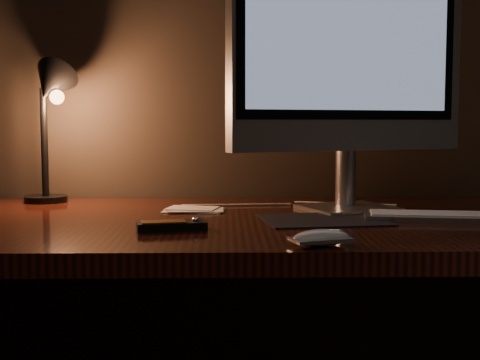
{
  "coord_description": "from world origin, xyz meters",
  "views": [
    {
      "loc": [
        -0.04,
        0.46,
        0.95
      ],
      "look_at": [
        -0.02,
        1.73,
        0.84
      ],
      "focal_mm": 50.0,
      "sensor_mm": 36.0,
      "label": 1
    }
  ],
  "objects_px": {
    "keyboard": "(457,216)",
    "media_remote": "(172,225)",
    "desk_lamp": "(50,105)",
    "mouse": "(321,240)",
    "desk": "(246,270)",
    "monitor": "(351,48)"
  },
  "relations": [
    {
      "from": "desk",
      "to": "keyboard",
      "type": "xyz_separation_m",
      "value": [
        0.44,
        -0.11,
        0.14
      ]
    },
    {
      "from": "media_remote",
      "to": "desk_lamp",
      "type": "xyz_separation_m",
      "value": [
        -0.33,
        0.41,
        0.23
      ]
    },
    {
      "from": "keyboard",
      "to": "mouse",
      "type": "bearing_deg",
      "value": -129.59
    },
    {
      "from": "keyboard",
      "to": "media_remote",
      "type": "bearing_deg",
      "value": -159.22
    },
    {
      "from": "desk",
      "to": "desk_lamp",
      "type": "xyz_separation_m",
      "value": [
        -0.48,
        0.19,
        0.37
      ]
    },
    {
      "from": "desk",
      "to": "monitor",
      "type": "xyz_separation_m",
      "value": [
        0.24,
        0.04,
        0.5
      ]
    },
    {
      "from": "desk",
      "to": "mouse",
      "type": "bearing_deg",
      "value": -74.09
    },
    {
      "from": "desk",
      "to": "desk_lamp",
      "type": "bearing_deg",
      "value": 158.69
    },
    {
      "from": "desk_lamp",
      "to": "keyboard",
      "type": "bearing_deg",
      "value": -26.88
    },
    {
      "from": "monitor",
      "to": "keyboard",
      "type": "distance_m",
      "value": 0.44
    },
    {
      "from": "monitor",
      "to": "mouse",
      "type": "bearing_deg",
      "value": -127.68
    },
    {
      "from": "monitor",
      "to": "keyboard",
      "type": "relative_size",
      "value": 1.64
    },
    {
      "from": "desk",
      "to": "desk_lamp",
      "type": "height_order",
      "value": "desk_lamp"
    },
    {
      "from": "mouse",
      "to": "desk_lamp",
      "type": "height_order",
      "value": "desk_lamp"
    },
    {
      "from": "keyboard",
      "to": "mouse",
      "type": "distance_m",
      "value": 0.43
    },
    {
      "from": "mouse",
      "to": "media_remote",
      "type": "xyz_separation_m",
      "value": [
        -0.26,
        0.16,
        -0.0
      ]
    },
    {
      "from": "desk",
      "to": "media_remote",
      "type": "bearing_deg",
      "value": -122.55
    },
    {
      "from": "monitor",
      "to": "desk_lamp",
      "type": "bearing_deg",
      "value": 146.97
    },
    {
      "from": "keyboard",
      "to": "desk_lamp",
      "type": "xyz_separation_m",
      "value": [
        -0.91,
        0.3,
        0.24
      ]
    },
    {
      "from": "monitor",
      "to": "mouse",
      "type": "xyz_separation_m",
      "value": [
        -0.12,
        -0.44,
        -0.36
      ]
    },
    {
      "from": "keyboard",
      "to": "monitor",
      "type": "bearing_deg",
      "value": 151.71
    },
    {
      "from": "desk_lamp",
      "to": "monitor",
      "type": "bearing_deg",
      "value": -20.24
    }
  ]
}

